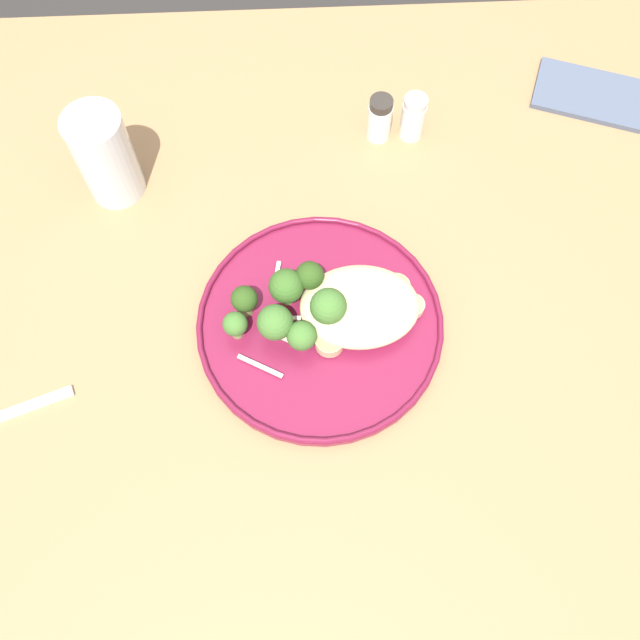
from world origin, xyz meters
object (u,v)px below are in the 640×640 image
Objects in this scene: seared_scallop_half_hidden at (330,323)px; broccoli_floret_center_pile at (286,287)px; broccoli_floret_right_tilted at (310,276)px; seared_scallop_rear_pale at (330,341)px; broccoli_floret_front_edge at (302,336)px; dinner_plate at (320,324)px; pepper_shaker at (380,119)px; seared_scallop_large_seared at (359,309)px; broccoli_floret_split_head at (235,325)px; salt_shaker at (413,117)px; broccoli_floret_left_leaning at (275,323)px; seared_scallop_tilted_round at (380,319)px; broccoli_floret_rear_charred at (244,304)px; seared_scallop_front_small at (412,306)px; broccoli_floret_beside_noodles at (328,307)px; water_glass at (107,160)px; seared_scallop_tiny_bay at (346,327)px; folded_napkin at (590,94)px; seared_scallop_right_edge at (396,288)px.

seared_scallop_half_hidden is 0.55× the size of broccoli_floret_center_pile.
seared_scallop_half_hidden is 0.57× the size of broccoli_floret_right_tilted.
broccoli_floret_front_edge reaches higher than seared_scallop_rear_pale.
broccoli_floret_right_tilted is at bearing -99.54° from broccoli_floret_front_edge.
broccoli_floret_center_pile reaches higher than dinner_plate.
seared_scallop_half_hidden is 0.30m from pepper_shaker.
seared_scallop_large_seared is 0.04m from seared_scallop_half_hidden.
seared_scallop_rear_pale is 0.11m from broccoli_floret_split_head.
broccoli_floret_left_leaning is at bearing 57.60° from salt_shaker.
broccoli_floret_rear_charred is at bearing -6.56° from seared_scallop_tilted_round.
broccoli_floret_beside_noodles is at bearing 6.33° from seared_scallop_front_small.
pepper_shaker is at bearing -94.36° from seared_scallop_tilted_round.
broccoli_floret_front_edge is 0.33m from water_glass.
broccoli_floret_right_tilted is at bearing -67.03° from seared_scallop_half_hidden.
seared_scallop_large_seared is at bearing 149.94° from broccoli_floret_right_tilted.
seared_scallop_large_seared is 0.09m from broccoli_floret_center_pile.
broccoli_floret_beside_noodles reaches higher than broccoli_floret_front_edge.
seared_scallop_large_seared is at bearing -165.71° from broccoli_floret_left_leaning.
water_glass is (0.28, -0.22, 0.03)m from seared_scallop_tiny_bay.
broccoli_floret_split_head reaches higher than seared_scallop_tiny_bay.
seared_scallop_large_seared is 0.47m from folded_napkin.
seared_scallop_right_edge reaches higher than dinner_plate.
water_glass reaches higher than broccoli_floret_rear_charred.
seared_scallop_tilted_round is at bearing 20.50° from seared_scallop_front_small.
broccoli_floret_rear_charred is at bearing -12.22° from seared_scallop_half_hidden.
broccoli_floret_rear_charred is (0.16, -0.02, 0.02)m from seared_scallop_tilted_round.
dinner_plate is at bearing -1.93° from seared_scallop_tilted_round.
broccoli_floret_rear_charred is at bearing -24.87° from seared_scallop_rear_pale.
folded_napkin is at bearing -136.25° from seared_scallop_tiny_bay.
seared_scallop_front_small is 0.22× the size of water_glass.
seared_scallop_tiny_bay is at bearing 166.94° from broccoli_floret_rear_charred.
broccoli_floret_right_tilted is 0.97× the size of broccoli_floret_center_pile.
broccoli_floret_center_pile reaches higher than broccoli_floret_right_tilted.
water_glass is (0.25, -0.21, 0.05)m from dinner_plate.
dinner_plate is 0.33m from water_glass.
broccoli_floret_split_head is at bearing 5.20° from dinner_plate.
salt_shaker is at bearing -115.77° from dinner_plate.
dinner_plate is 4.33× the size of pepper_shaker.
broccoli_floret_center_pile is (0.15, -0.02, 0.02)m from seared_scallop_front_small.
seared_scallop_half_hidden is (0.03, 0.02, -0.00)m from seared_scallop_large_seared.
folded_napkin is (-0.30, -0.30, -0.02)m from seared_scallop_right_edge.
water_glass reaches higher than salt_shaker.
pepper_shaker is at bearing -89.92° from seared_scallop_right_edge.
broccoli_floret_left_leaning reaches higher than seared_scallop_rear_pale.
seared_scallop_tilted_round is 0.28m from pepper_shaker.
broccoli_floret_right_tilted is 1.15× the size of broccoli_floret_rear_charred.
broccoli_floret_rear_charred is 0.84× the size of broccoli_floret_center_pile.
water_glass is at bearing -38.23° from seared_scallop_tiny_bay.
water_glass is (0.36, -0.20, 0.03)m from seared_scallop_front_small.
seared_scallop_right_edge is (-0.08, -0.07, -0.00)m from seared_scallop_rear_pale.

